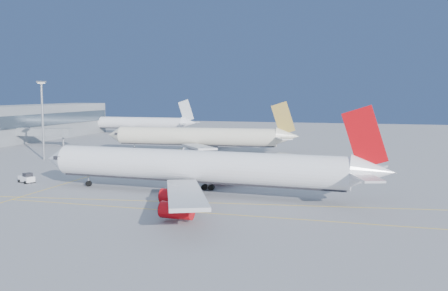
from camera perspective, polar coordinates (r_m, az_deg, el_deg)
ground at (r=97.88m, az=1.10°, el=-5.89°), size 500.00×500.00×0.00m
terminal at (r=226.10m, az=-22.22°, el=2.36°), size 18.40×110.00×15.00m
jet_bridge at (r=202.81m, az=-19.59°, el=1.42°), size 23.60×3.60×6.90m
taxiway_lines at (r=108.30m, az=-5.61°, el=-4.75°), size 118.86×140.00×0.02m
airliner_virgin at (r=99.38m, az=-2.49°, el=-2.50°), size 73.58×66.02×18.15m
airliner_etihad at (r=170.15m, az=-2.72°, el=1.01°), size 67.29×62.05×17.56m
airliner_third at (r=253.03m, az=-9.96°, el=2.53°), size 63.97×59.08×17.18m
pushback_tug at (r=121.24m, az=-21.61°, el=-3.49°), size 4.52×3.76×2.27m
light_mast at (r=159.84m, az=-20.04°, el=3.44°), size 2.05×2.05×23.76m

